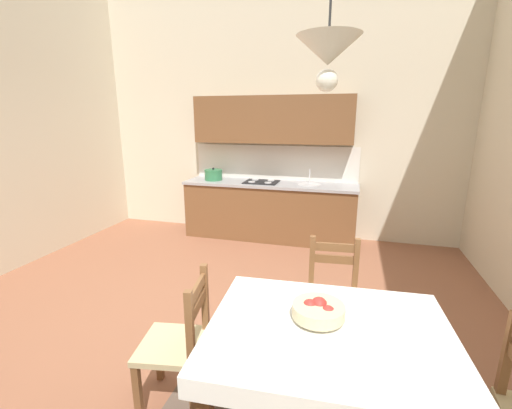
{
  "coord_description": "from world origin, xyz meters",
  "views": [
    {
      "loc": [
        1.22,
        -2.61,
        1.88
      ],
      "look_at": [
        0.35,
        0.47,
        1.07
      ],
      "focal_mm": 23.95,
      "sensor_mm": 36.0,
      "label": 1
    }
  ],
  "objects_px": {
    "kitchen_cabinetry": "(270,185)",
    "dining_chair_kitchen_side": "(333,300)",
    "fruit_bowl": "(318,310)",
    "dining_table": "(328,347)",
    "dining_chair_tv_side": "(179,344)",
    "pendant_lamp": "(328,52)"
  },
  "relations": [
    {
      "from": "dining_chair_kitchen_side",
      "to": "fruit_bowl",
      "type": "bearing_deg",
      "value": -93.79
    },
    {
      "from": "pendant_lamp",
      "to": "fruit_bowl",
      "type": "bearing_deg",
      "value": -71.24
    },
    {
      "from": "dining_table",
      "to": "fruit_bowl",
      "type": "height_order",
      "value": "fruit_bowl"
    },
    {
      "from": "dining_chair_kitchen_side",
      "to": "dining_chair_tv_side",
      "type": "bearing_deg",
      "value": -137.95
    },
    {
      "from": "kitchen_cabinetry",
      "to": "dining_chair_kitchen_side",
      "type": "height_order",
      "value": "kitchen_cabinetry"
    },
    {
      "from": "dining_chair_tv_side",
      "to": "pendant_lamp",
      "type": "bearing_deg",
      "value": 6.44
    },
    {
      "from": "dining_chair_tv_side",
      "to": "pendant_lamp",
      "type": "xyz_separation_m",
      "value": [
        0.87,
        0.1,
        1.75
      ]
    },
    {
      "from": "kitchen_cabinetry",
      "to": "dining_chair_kitchen_side",
      "type": "bearing_deg",
      "value": -65.92
    },
    {
      "from": "pendant_lamp",
      "to": "dining_chair_kitchen_side",
      "type": "bearing_deg",
      "value": 84.44
    },
    {
      "from": "kitchen_cabinetry",
      "to": "dining_table",
      "type": "distance_m",
      "value": 3.61
    },
    {
      "from": "dining_table",
      "to": "fruit_bowl",
      "type": "bearing_deg",
      "value": 135.55
    },
    {
      "from": "dining_chair_tv_side",
      "to": "fruit_bowl",
      "type": "xyz_separation_m",
      "value": [
        0.88,
        0.04,
        0.37
      ]
    },
    {
      "from": "kitchen_cabinetry",
      "to": "dining_chair_tv_side",
      "type": "relative_size",
      "value": 2.88
    },
    {
      "from": "dining_chair_tv_side",
      "to": "fruit_bowl",
      "type": "height_order",
      "value": "dining_chair_tv_side"
    },
    {
      "from": "dining_chair_tv_side",
      "to": "pendant_lamp",
      "type": "distance_m",
      "value": 1.95
    },
    {
      "from": "kitchen_cabinetry",
      "to": "fruit_bowl",
      "type": "relative_size",
      "value": 8.94
    },
    {
      "from": "dining_table",
      "to": "fruit_bowl",
      "type": "relative_size",
      "value": 4.69
    },
    {
      "from": "kitchen_cabinetry",
      "to": "pendant_lamp",
      "type": "xyz_separation_m",
      "value": [
        1.06,
        -3.29,
        1.34
      ]
    },
    {
      "from": "dining_chair_tv_side",
      "to": "dining_chair_kitchen_side",
      "type": "distance_m",
      "value": 1.26
    },
    {
      "from": "kitchen_cabinetry",
      "to": "pendant_lamp",
      "type": "distance_m",
      "value": 3.71
    },
    {
      "from": "dining_chair_kitchen_side",
      "to": "pendant_lamp",
      "type": "distance_m",
      "value": 1.9
    },
    {
      "from": "dining_table",
      "to": "dining_chair_kitchen_side",
      "type": "height_order",
      "value": "dining_chair_kitchen_side"
    }
  ]
}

